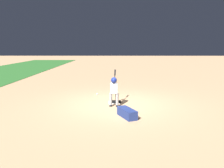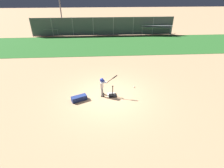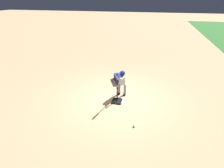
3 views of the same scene
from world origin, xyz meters
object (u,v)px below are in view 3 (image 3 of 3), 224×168
batter_child (122,80)px  equipment_bag (118,79)px  batting_tee (117,100)px  baseball (134,126)px

batter_child → equipment_bag: bearing=-162.4°
batting_tee → baseball: 1.63m
batting_tee → batter_child: batter_child is taller
equipment_bag → batter_child: bearing=-6.8°
batting_tee → baseball: bearing=32.0°
batting_tee → equipment_bag: bearing=-169.9°
batting_tee → equipment_bag: 1.91m
batting_tee → batter_child: size_ratio=0.49×
batter_child → baseball: size_ratio=17.85×
batting_tee → baseball: (1.38, 0.86, -0.05)m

